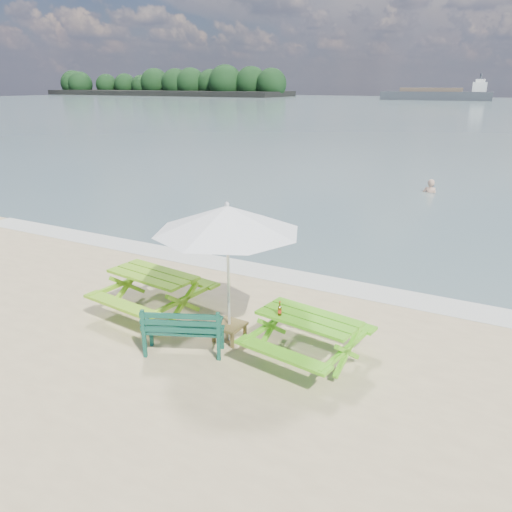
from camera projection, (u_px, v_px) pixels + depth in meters
The scene contains 10 objects.
sea at pixel (505, 111), 78.35m from camera, with size 300.00×300.00×0.00m, color slate.
foam_strip at pixel (310, 280), 11.41m from camera, with size 22.00×0.90×0.01m, color silver.
island_headland at pixel (164, 85), 172.04m from camera, with size 90.00×22.00×7.60m.
picnic_table_left at pixel (154, 294), 9.70m from camera, with size 1.97×2.15×0.84m.
picnic_table_right at pixel (308, 339), 8.06m from camera, with size 1.87×2.02×0.77m.
park_bench at pixel (184, 339), 8.31m from camera, with size 1.38×0.92×0.81m.
side_table at pixel (229, 332), 8.73m from camera, with size 0.52×0.52×0.32m.
patio_umbrella at pixel (227, 219), 8.06m from camera, with size 2.61×2.61×2.43m.
beer_bottle at pixel (280, 311), 7.95m from camera, with size 0.06×0.06×0.24m.
swimmer at pixel (429, 199), 20.64m from camera, with size 0.61×0.40×1.66m.
Camera 1 is at (3.91, -5.32, 4.30)m, focal length 35.00 mm.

